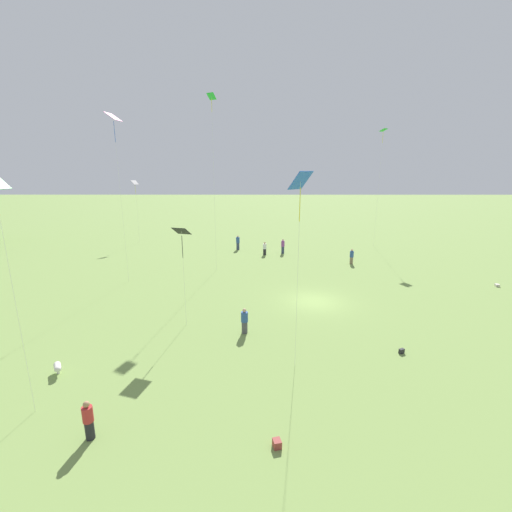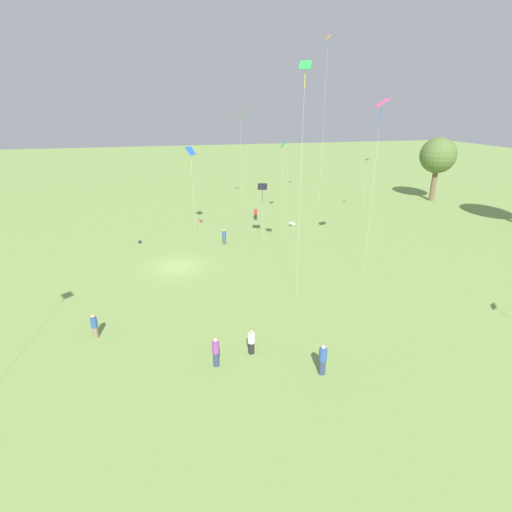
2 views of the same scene
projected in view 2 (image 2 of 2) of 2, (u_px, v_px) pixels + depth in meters
The scene contains 19 objects.
ground_plane at pixel (178, 267), 37.32m from camera, with size 240.00×240.00×0.00m, color #7A994C.
tree_0 at pixel (438, 156), 60.73m from camera, with size 5.36×5.36×9.67m.
person_0 at pixel (95, 326), 25.70m from camera, with size 0.49×0.49×1.68m.
person_1 at pixel (224, 237), 43.12m from camera, with size 0.57×0.57×1.65m.
person_2 at pixel (323, 360), 22.17m from camera, with size 0.62×0.62×1.87m.
person_3 at pixel (216, 352), 22.86m from camera, with size 0.53×0.53×1.84m.
person_4 at pixel (256, 214), 52.36m from camera, with size 0.48×0.48×1.63m.
person_5 at pixel (251, 342), 24.08m from camera, with size 0.62×0.62×1.61m.
kite_0 at pixel (240, 119), 54.82m from camera, with size 1.02×1.02×13.35m.
kite_1 at pixel (262, 188), 41.01m from camera, with size 1.08×1.16×6.60m.
kite_2 at pixel (191, 154), 42.85m from camera, with size 1.25×1.24×9.99m.
kite_3 at pixel (305, 85), 25.93m from camera, with size 0.84×0.92×16.85m.
kite_4 at pixel (327, 55), 49.11m from camera, with size 0.75×0.57×22.15m.
kite_5 at pixel (381, 109), 31.45m from camera, with size 1.31×1.16×14.67m.
kite_6 at pixel (283, 148), 48.66m from camera, with size 0.92×0.73×9.95m.
kite_9 at pixel (367, 162), 52.49m from camera, with size 0.87×0.89×7.66m.
dog_0 at pixel (292, 224), 49.47m from camera, with size 0.77×0.63×0.58m.
picnic_bag_1 at pixel (201, 221), 51.39m from camera, with size 0.39×0.36×0.31m.
picnic_bag_2 at pixel (140, 242), 43.63m from camera, with size 0.29×0.35×0.27m.
Camera 2 is at (35.29, -0.98, 14.19)m, focal length 28.00 mm.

